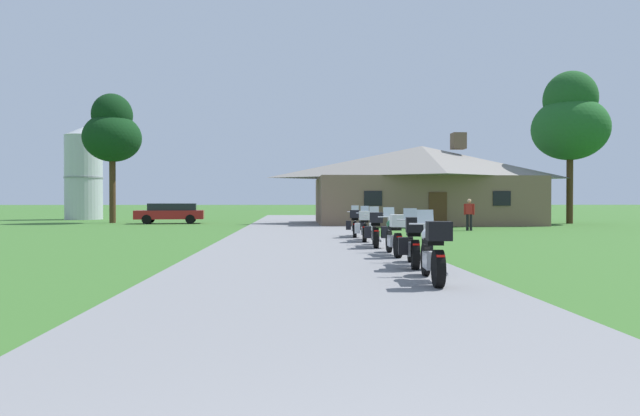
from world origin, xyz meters
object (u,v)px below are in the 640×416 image
motorcycle_yellow_farthest_in_row (355,224)px  bystander_red_shirt_near_lodge (469,213)px  motorcycle_green_third_in_row (394,235)px  tree_left_far (112,132)px  motorcycle_yellow_fourth_in_row (375,230)px  motorcycle_black_second_in_row (414,242)px  tree_right_of_lodge (570,120)px  metal_silo_distant (84,173)px  parked_red_suv_far_left (171,212)px  motorcycle_white_nearest_to_camera (433,251)px  motorcycle_blue_fifth_in_row (365,226)px

motorcycle_yellow_farthest_in_row → bystander_red_shirt_near_lodge: bearing=46.9°
motorcycle_green_third_in_row → bystander_red_shirt_near_lodge: bystander_red_shirt_near_lodge is taller
bystander_red_shirt_near_lodge → tree_left_far: tree_left_far is taller
motorcycle_yellow_farthest_in_row → motorcycle_green_third_in_row: bearing=-81.9°
motorcycle_yellow_fourth_in_row → motorcycle_black_second_in_row: bearing=-83.3°
tree_left_far → tree_right_of_lodge: tree_right_of_lodge is taller
motorcycle_black_second_in_row → motorcycle_yellow_fourth_in_row: (-0.04, 5.31, 0.00)m
metal_silo_distant → parked_red_suv_far_left: metal_silo_distant is taller
motorcycle_black_second_in_row → tree_right_of_lodge: (16.54, 24.59, 6.58)m
motorcycle_white_nearest_to_camera → tree_right_of_lodge: 32.34m
motorcycle_yellow_farthest_in_row → parked_red_suv_far_left: parked_red_suv_far_left is taller
motorcycle_yellow_farthest_in_row → bystander_red_shirt_near_lodge: size_ratio=1.25×
motorcycle_black_second_in_row → bystander_red_shirt_near_lodge: (6.56, 15.93, 0.32)m
bystander_red_shirt_near_lodge → parked_red_suv_far_left: bystander_red_shirt_near_lodge is taller
motorcycle_black_second_in_row → motorcycle_blue_fifth_in_row: same height
motorcycle_yellow_fourth_in_row → motorcycle_blue_fifth_in_row: size_ratio=1.00×
motorcycle_black_second_in_row → tree_left_far: tree_left_far is taller
motorcycle_black_second_in_row → motorcycle_green_third_in_row: 2.57m
motorcycle_black_second_in_row → motorcycle_yellow_farthest_in_row: same height
motorcycle_white_nearest_to_camera → motorcycle_black_second_in_row: size_ratio=1.00×
motorcycle_yellow_fourth_in_row → tree_left_far: size_ratio=0.23×
motorcycle_white_nearest_to_camera → motorcycle_yellow_farthest_in_row: bearing=95.3°
motorcycle_green_third_in_row → parked_red_suv_far_left: size_ratio=0.43×
motorcycle_white_nearest_to_camera → motorcycle_green_third_in_row: same height
bystander_red_shirt_near_lodge → metal_silo_distant: metal_silo_distant is taller
motorcycle_white_nearest_to_camera → metal_silo_distant: size_ratio=0.26×
motorcycle_blue_fifth_in_row → tree_right_of_lodge: tree_right_of_lodge is taller
metal_silo_distant → tree_right_of_lodge: bearing=-15.9°
motorcycle_green_third_in_row → bystander_red_shirt_near_lodge: bearing=65.1°
tree_left_far → motorcycle_blue_fifth_in_row: bearing=-51.4°
motorcycle_black_second_in_row → metal_silo_distant: 40.91m
bystander_red_shirt_near_lodge → parked_red_suv_far_left: 20.31m
motorcycle_yellow_farthest_in_row → tree_right_of_lodge: bearing=47.4°
tree_right_of_lodge → parked_red_suv_far_left: 28.45m
motorcycle_yellow_fourth_in_row → bystander_red_shirt_near_lodge: bearing=64.4°
motorcycle_white_nearest_to_camera → parked_red_suv_far_left: size_ratio=0.43×
motorcycle_white_nearest_to_camera → tree_left_far: tree_left_far is taller
bystander_red_shirt_near_lodge → tree_left_far: 25.51m
motorcycle_white_nearest_to_camera → motorcycle_green_third_in_row: bearing=92.8°
motorcycle_green_third_in_row → bystander_red_shirt_near_lodge: (6.51, 13.35, 0.31)m
motorcycle_yellow_fourth_in_row → parked_red_suv_far_left: (-11.11, 20.56, 0.17)m
tree_left_far → motorcycle_yellow_fourth_in_row: bearing=-54.7°
motorcycle_blue_fifth_in_row → tree_left_far: bearing=136.3°
motorcycle_black_second_in_row → motorcycle_yellow_farthest_in_row: 10.32m
motorcycle_green_third_in_row → metal_silo_distant: bearing=123.4°
metal_silo_distant → bystander_red_shirt_near_lodge: bearing=-35.4°
motorcycle_black_second_in_row → tree_right_of_lodge: bearing=64.2°
tree_left_far → tree_right_of_lodge: bearing=-4.8°
tree_right_of_lodge → parked_red_suv_far_left: size_ratio=2.20×
motorcycle_black_second_in_row → motorcycle_yellow_farthest_in_row: size_ratio=1.00×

